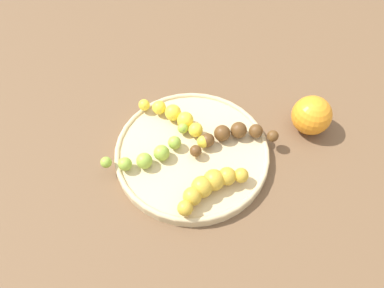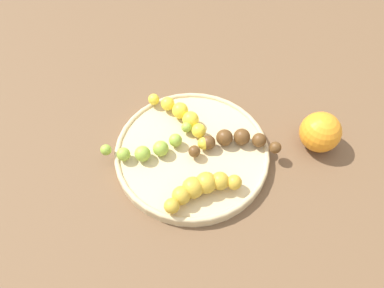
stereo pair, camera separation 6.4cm
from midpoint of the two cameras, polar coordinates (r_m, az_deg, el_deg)
The scene contains 7 objects.
ground_plane at distance 0.67m, azimuth -2.72°, elevation -2.08°, with size 2.40×2.40×0.00m, color brown.
fruit_bowl at distance 0.66m, azimuth -2.76°, elevation -1.49°, with size 0.29×0.29×0.02m.
banana_yellow at distance 0.68m, azimuth -5.08°, elevation 4.01°, with size 0.09×0.15×0.03m.
banana_green at distance 0.64m, azimuth -9.47°, elevation -1.69°, with size 0.12×0.14×0.03m.
banana_spotted at distance 0.59m, azimuth -0.22°, elevation -6.94°, with size 0.10×0.11×0.04m.
banana_overripe at distance 0.65m, azimuth 3.65°, elevation 1.28°, with size 0.09×0.15×0.03m.
orange_fruit at distance 0.71m, azimuth 16.28°, elevation 4.28°, with size 0.08×0.08×0.08m, color orange.
Camera 1 is at (-0.36, -0.07, 0.56)m, focal length 33.13 mm.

